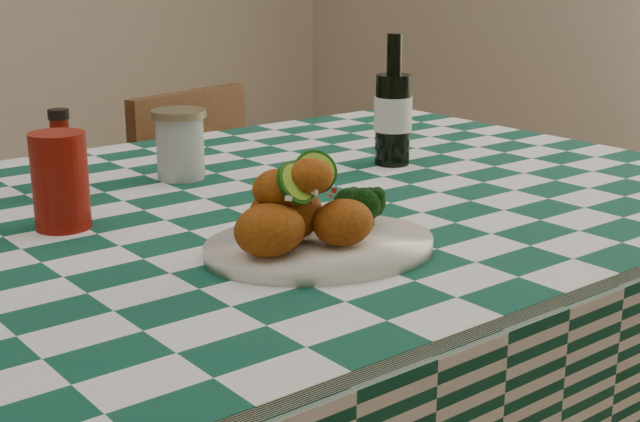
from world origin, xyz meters
TOP-DOWN VIEW (x-y plane):
  - plate at (-0.02, -0.25)m, footprint 0.34×0.30m
  - fried_chicken_pile at (-0.05, -0.25)m, footprint 0.16×0.12m
  - broccoli_side at (0.05, -0.24)m, footprint 0.07×0.07m
  - red_tumbler at (-0.23, 0.05)m, footprint 0.08×0.08m
  - ketchup_bottle at (-0.15, 0.23)m, footprint 0.06×0.06m
  - mason_jar at (0.04, 0.20)m, footprint 0.12×0.12m
  - beer_bottle at (0.38, 0.06)m, footprint 0.08×0.08m
  - wooden_chair_right at (0.47, 0.69)m, footprint 0.46×0.47m

SIDE VIEW (x-z plane):
  - wooden_chair_right at x=0.47m, z-range 0.00..0.82m
  - plate at x=-0.02m, z-range 0.79..0.80m
  - broccoli_side at x=0.05m, z-range 0.80..0.86m
  - mason_jar at x=0.04m, z-range 0.79..0.90m
  - red_tumbler at x=-0.23m, z-range 0.79..0.92m
  - ketchup_bottle at x=-0.15m, z-range 0.79..0.92m
  - fried_chicken_pile at x=-0.05m, z-range 0.80..0.91m
  - beer_bottle at x=0.38m, z-range 0.79..1.01m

